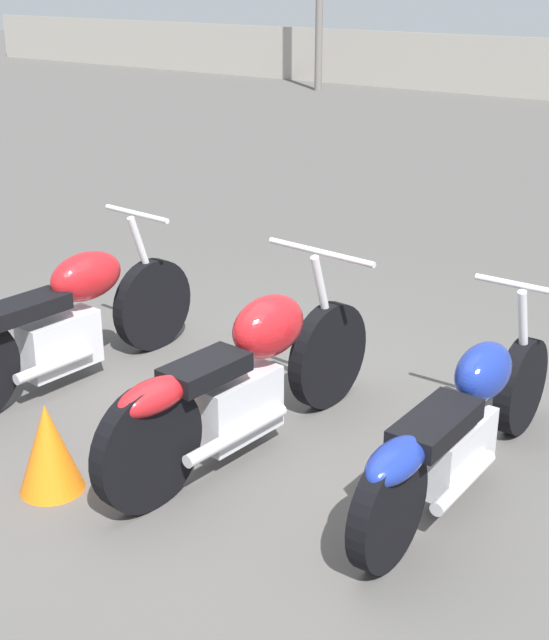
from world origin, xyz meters
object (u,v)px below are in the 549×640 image
object	(u,v)px
motorcycle_slot_0	(63,320)
traffic_cone_far	(49,448)
motorcycle_slot_1	(244,379)
motorcycle_slot_2	(459,428)

from	to	relation	value
motorcycle_slot_0	traffic_cone_far	size ratio (longest dim) A/B	4.33
motorcycle_slot_1	motorcycle_slot_2	distance (m)	1.17
motorcycle_slot_1	traffic_cone_far	xyz separation A→B (m)	(-0.59, -0.88, -0.20)
motorcycle_slot_0	motorcycle_slot_1	distance (m)	1.47
traffic_cone_far	motorcycle_slot_2	bearing A→B (deg)	33.70
motorcycle_slot_2	traffic_cone_far	xyz separation A→B (m)	(-1.73, -1.15, -0.14)
motorcycle_slot_0	traffic_cone_far	world-z (taller)	motorcycle_slot_0
motorcycle_slot_0	motorcycle_slot_2	world-z (taller)	motorcycle_slot_0
motorcycle_slot_0	motorcycle_slot_2	xyz separation A→B (m)	(2.61, 0.22, -0.05)
motorcycle_slot_0	motorcycle_slot_2	bearing A→B (deg)	9.69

